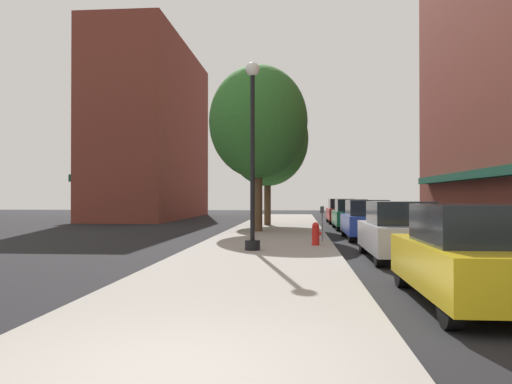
% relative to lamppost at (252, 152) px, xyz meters
% --- Properties ---
extents(ground_plane, '(90.00, 90.00, 0.00)m').
position_rel_lamppost_xyz_m(ground_plane, '(4.27, 6.84, -3.20)').
color(ground_plane, black).
extents(sidewalk_slab, '(4.80, 50.00, 0.12)m').
position_rel_lamppost_xyz_m(sidewalk_slab, '(0.27, 7.84, -3.14)').
color(sidewalk_slab, gray).
rests_on(sidewalk_slab, ground).
extents(building_far_background, '(6.80, 18.00, 14.28)m').
position_rel_lamppost_xyz_m(building_far_background, '(-10.75, 25.84, 3.92)').
color(building_far_background, brown).
rests_on(building_far_background, ground).
extents(lamppost, '(0.48, 0.48, 5.90)m').
position_rel_lamppost_xyz_m(lamppost, '(0.00, 0.00, 0.00)').
color(lamppost, black).
rests_on(lamppost, sidewalk_slab).
extents(fire_hydrant, '(0.33, 0.26, 0.79)m').
position_rel_lamppost_xyz_m(fire_hydrant, '(2.03, 1.77, -2.68)').
color(fire_hydrant, red).
rests_on(fire_hydrant, sidewalk_slab).
extents(parking_meter_near, '(0.14, 0.09, 1.31)m').
position_rel_lamppost_xyz_m(parking_meter_near, '(2.32, 3.36, -2.25)').
color(parking_meter_near, slate).
rests_on(parking_meter_near, sidewalk_slab).
extents(tree_near, '(4.88, 4.88, 7.93)m').
position_rel_lamppost_xyz_m(tree_near, '(-0.43, 14.40, 2.03)').
color(tree_near, '#4C3823').
rests_on(tree_near, sidewalk_slab).
extents(tree_mid, '(4.78, 4.78, 8.07)m').
position_rel_lamppost_xyz_m(tree_mid, '(-0.52, 8.70, 2.22)').
color(tree_mid, '#4C3823').
rests_on(tree_mid, sidewalk_slab).
extents(car_yellow, '(1.80, 4.30, 1.66)m').
position_rel_lamppost_xyz_m(car_yellow, '(4.27, -7.20, -2.39)').
color(car_yellow, black).
rests_on(car_yellow, ground).
extents(car_silver, '(1.80, 4.30, 1.66)m').
position_rel_lamppost_xyz_m(car_silver, '(4.27, -1.14, -2.39)').
color(car_silver, black).
rests_on(car_silver, ground).
extents(car_blue, '(1.80, 4.30, 1.66)m').
position_rel_lamppost_xyz_m(car_blue, '(4.27, 5.82, -2.39)').
color(car_blue, black).
rests_on(car_blue, ground).
extents(car_green, '(1.80, 4.30, 1.66)m').
position_rel_lamppost_xyz_m(car_green, '(4.27, 12.34, -2.39)').
color(car_green, black).
rests_on(car_green, ground).
extents(car_red, '(1.80, 4.30, 1.66)m').
position_rel_lamppost_xyz_m(car_red, '(4.27, 18.74, -2.39)').
color(car_red, black).
rests_on(car_red, ground).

